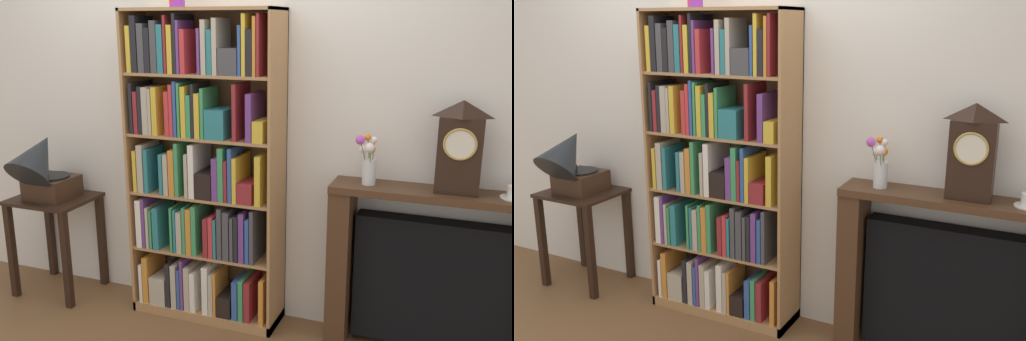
% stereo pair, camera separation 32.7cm
% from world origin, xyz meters
% --- Properties ---
extents(ground_plane, '(8.14, 6.40, 0.02)m').
position_xyz_m(ground_plane, '(0.00, 0.00, -0.01)').
color(ground_plane, brown).
extents(wall_back, '(5.14, 0.08, 2.69)m').
position_xyz_m(wall_back, '(0.14, 0.29, 1.34)').
color(wall_back, silver).
rests_on(wall_back, ground).
extents(bookshelf, '(0.94, 0.30, 1.89)m').
position_xyz_m(bookshelf, '(-0.02, 0.09, 0.89)').
color(bookshelf, '#A87A4C').
rests_on(bookshelf, ground).
extents(side_table_left, '(0.51, 0.44, 0.68)m').
position_xyz_m(side_table_left, '(-1.10, 0.03, 0.49)').
color(side_table_left, black).
rests_on(side_table_left, ground).
extents(gramophone, '(0.29, 0.46, 0.52)m').
position_xyz_m(gramophone, '(-1.10, -0.05, 0.91)').
color(gramophone, '#382316').
rests_on(gramophone, side_table_left).
extents(fireplace_mantel, '(1.19, 0.26, 0.96)m').
position_xyz_m(fireplace_mantel, '(1.37, 0.14, 0.47)').
color(fireplace_mantel, '#472D1C').
rests_on(fireplace_mantel, ground).
extents(mantel_clock, '(0.22, 0.13, 0.48)m').
position_xyz_m(mantel_clock, '(1.43, 0.12, 1.20)').
color(mantel_clock, black).
rests_on(mantel_clock, fireplace_mantel).
extents(flower_vase, '(0.11, 0.14, 0.28)m').
position_xyz_m(flower_vase, '(0.97, 0.12, 1.09)').
color(flower_vase, silver).
rests_on(flower_vase, fireplace_mantel).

